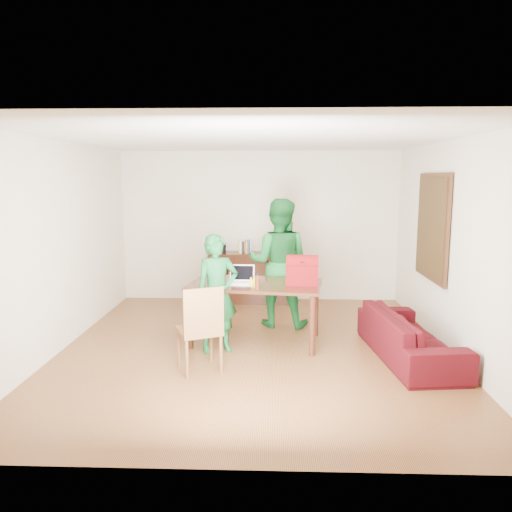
{
  "coord_description": "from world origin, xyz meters",
  "views": [
    {
      "loc": [
        0.25,
        -6.28,
        2.23
      ],
      "look_at": [
        0.01,
        0.5,
        1.16
      ],
      "focal_mm": 35.0,
      "sensor_mm": 36.0,
      "label": 1
    }
  ],
  "objects_px": {
    "table": "(255,291)",
    "red_bag": "(302,273)",
    "laptop": "(241,280)",
    "bottle": "(257,281)",
    "sofa": "(409,336)",
    "person_near": "(217,293)",
    "chair": "(200,346)",
    "person_far": "(279,263)"
  },
  "relations": [
    {
      "from": "bottle",
      "to": "red_bag",
      "type": "relative_size",
      "value": 0.47
    },
    {
      "from": "chair",
      "to": "person_far",
      "type": "bearing_deg",
      "value": 39.15
    },
    {
      "from": "person_near",
      "to": "laptop",
      "type": "relative_size",
      "value": 4.49
    },
    {
      "from": "chair",
      "to": "red_bag",
      "type": "relative_size",
      "value": 2.42
    },
    {
      "from": "table",
      "to": "red_bag",
      "type": "bearing_deg",
      "value": 0.78
    },
    {
      "from": "person_near",
      "to": "bottle",
      "type": "xyz_separation_m",
      "value": [
        0.51,
        0.02,
        0.16
      ]
    },
    {
      "from": "chair",
      "to": "sofa",
      "type": "bearing_deg",
      "value": -13.26
    },
    {
      "from": "table",
      "to": "person_far",
      "type": "bearing_deg",
      "value": 76.42
    },
    {
      "from": "table",
      "to": "laptop",
      "type": "distance_m",
      "value": 0.25
    },
    {
      "from": "chair",
      "to": "person_far",
      "type": "xyz_separation_m",
      "value": [
        0.93,
        1.87,
        0.66
      ]
    },
    {
      "from": "red_bag",
      "to": "person_far",
      "type": "bearing_deg",
      "value": 113.15
    },
    {
      "from": "chair",
      "to": "red_bag",
      "type": "xyz_separation_m",
      "value": [
        1.23,
        0.98,
        0.68
      ]
    },
    {
      "from": "bottle",
      "to": "sofa",
      "type": "xyz_separation_m",
      "value": [
        1.9,
        -0.2,
        -0.63
      ]
    },
    {
      "from": "person_near",
      "to": "laptop",
      "type": "distance_m",
      "value": 0.44
    },
    {
      "from": "chair",
      "to": "person_near",
      "type": "bearing_deg",
      "value": 54.6
    },
    {
      "from": "person_near",
      "to": "sofa",
      "type": "relative_size",
      "value": 0.78
    },
    {
      "from": "laptop",
      "to": "bottle",
      "type": "relative_size",
      "value": 1.71
    },
    {
      "from": "bottle",
      "to": "sofa",
      "type": "bearing_deg",
      "value": -5.89
    },
    {
      "from": "person_near",
      "to": "sofa",
      "type": "bearing_deg",
      "value": -26.83
    },
    {
      "from": "person_far",
      "to": "sofa",
      "type": "bearing_deg",
      "value": 149.69
    },
    {
      "from": "person_near",
      "to": "person_far",
      "type": "relative_size",
      "value": 0.79
    },
    {
      "from": "person_far",
      "to": "sofa",
      "type": "height_order",
      "value": "person_far"
    },
    {
      "from": "chair",
      "to": "person_near",
      "type": "height_order",
      "value": "person_near"
    },
    {
      "from": "red_bag",
      "to": "table",
      "type": "bearing_deg",
      "value": 177.3
    },
    {
      "from": "table",
      "to": "laptop",
      "type": "xyz_separation_m",
      "value": [
        -0.19,
        -0.06,
        0.15
      ]
    },
    {
      "from": "person_far",
      "to": "laptop",
      "type": "bearing_deg",
      "value": 69.52
    },
    {
      "from": "chair",
      "to": "sofa",
      "type": "distance_m",
      "value": 2.6
    },
    {
      "from": "person_near",
      "to": "laptop",
      "type": "xyz_separation_m",
      "value": [
        0.29,
        0.32,
        0.1
      ]
    },
    {
      "from": "person_far",
      "to": "chair",
      "type": "bearing_deg",
      "value": 73.44
    },
    {
      "from": "person_far",
      "to": "red_bag",
      "type": "xyz_separation_m",
      "value": [
        0.3,
        -0.89,
        0.02
      ]
    },
    {
      "from": "chair",
      "to": "person_near",
      "type": "relative_size",
      "value": 0.67
    },
    {
      "from": "table",
      "to": "chair",
      "type": "height_order",
      "value": "chair"
    },
    {
      "from": "person_near",
      "to": "chair",
      "type": "bearing_deg",
      "value": -123.61
    },
    {
      "from": "chair",
      "to": "sofa",
      "type": "relative_size",
      "value": 0.52
    },
    {
      "from": "laptop",
      "to": "red_bag",
      "type": "bearing_deg",
      "value": -0.3
    },
    {
      "from": "person_far",
      "to": "bottle",
      "type": "xyz_separation_m",
      "value": [
        -0.28,
        -1.17,
        -0.04
      ]
    },
    {
      "from": "person_far",
      "to": "person_near",
      "type": "bearing_deg",
      "value": 66.03
    },
    {
      "from": "sofa",
      "to": "red_bag",
      "type": "bearing_deg",
      "value": 63.81
    },
    {
      "from": "red_bag",
      "to": "person_near",
      "type": "bearing_deg",
      "value": -160.42
    },
    {
      "from": "chair",
      "to": "sofa",
      "type": "xyz_separation_m",
      "value": [
        2.55,
        0.5,
        -0.01
      ]
    },
    {
      "from": "table",
      "to": "red_bag",
      "type": "distance_m",
      "value": 0.68
    },
    {
      "from": "person_far",
      "to": "table",
      "type": "bearing_deg",
      "value": 78.45
    }
  ]
}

